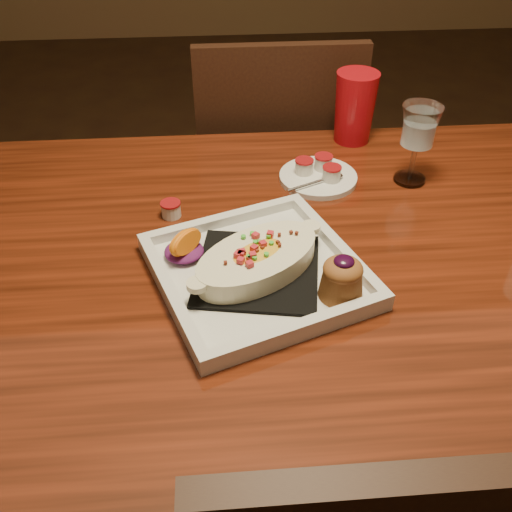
{
  "coord_description": "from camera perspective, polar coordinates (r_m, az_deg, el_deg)",
  "views": [
    {
      "loc": [
        -0.16,
        -0.74,
        1.35
      ],
      "look_at": [
        -0.1,
        -0.02,
        0.77
      ],
      "focal_mm": 40.0,
      "sensor_mm": 36.0,
      "label": 1
    }
  ],
  "objects": [
    {
      "name": "table",
      "position": [
        1.03,
        5.41,
        -3.95
      ],
      "size": [
        1.5,
        0.9,
        0.75
      ],
      "color": "maroon",
      "rests_on": "floor"
    },
    {
      "name": "creamer_loose",
      "position": [
        1.05,
        -8.5,
        4.66
      ],
      "size": [
        0.04,
        0.04,
        0.03
      ],
      "color": "silver",
      "rests_on": "table"
    },
    {
      "name": "floor",
      "position": [
        1.55,
        3.87,
        -21.98
      ],
      "size": [
        7.0,
        7.0,
        0.0
      ],
      "primitive_type": "plane",
      "color": "black",
      "rests_on": "ground"
    },
    {
      "name": "plate",
      "position": [
        0.89,
        0.78,
        -1.1
      ],
      "size": [
        0.39,
        0.39,
        0.08
      ],
      "rotation": [
        0.0,
        0.0,
        0.35
      ],
      "color": "silver",
      "rests_on": "table"
    },
    {
      "name": "chair_far",
      "position": [
        1.62,
        1.71,
        7.45
      ],
      "size": [
        0.42,
        0.42,
        0.93
      ],
      "rotation": [
        0.0,
        0.0,
        3.14
      ],
      "color": "black",
      "rests_on": "floor"
    },
    {
      "name": "goblet",
      "position": [
        1.14,
        15.97,
        11.98
      ],
      "size": [
        0.08,
        0.08,
        0.16
      ],
      "color": "silver",
      "rests_on": "table"
    },
    {
      "name": "saucer",
      "position": [
        1.16,
        6.23,
        8.07
      ],
      "size": [
        0.16,
        0.16,
        0.11
      ],
      "color": "silver",
      "rests_on": "table"
    },
    {
      "name": "red_tumbler",
      "position": [
        1.29,
        9.85,
        14.42
      ],
      "size": [
        0.09,
        0.09,
        0.15
      ],
      "primitive_type": "cone",
      "color": "#B10C15",
      "rests_on": "table"
    }
  ]
}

